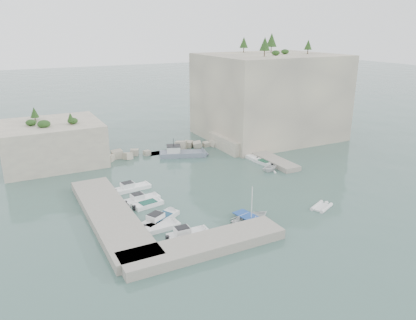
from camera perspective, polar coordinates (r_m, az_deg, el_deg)
name	(u,v)px	position (r m, az deg, el deg)	size (l,w,h in m)	color
ground	(227,192)	(57.75, 2.75, -4.49)	(400.00, 400.00, 0.00)	#3F5E56
cliff_east	(269,96)	(86.23, 8.51, 8.87)	(26.00, 22.00, 17.00)	beige
cliff_terrace	(239,141)	(78.27, 4.42, 2.61)	(8.00, 10.00, 2.50)	beige
outcrop_west	(52,143)	(73.74, -21.08, 2.24)	(16.00, 14.00, 7.00)	beige
quay_west	(110,216)	(50.94, -13.61, -7.60)	(5.00, 24.00, 1.10)	#9E9689
quay_south	(204,245)	(43.36, -0.51, -11.89)	(18.00, 4.00, 1.10)	#9E9689
ledge_east	(265,157)	(72.42, 8.06, 0.47)	(3.00, 16.00, 0.80)	#9E9689
breakwater	(164,149)	(75.88, -6.24, 1.62)	(28.00, 3.00, 1.40)	beige
motorboat_a	(133,190)	(59.37, -10.52, -4.14)	(5.60, 1.67, 1.40)	white
motorboat_b	(143,201)	(55.34, -9.19, -5.77)	(5.11, 1.67, 1.40)	white
motorboat_c	(148,206)	(53.85, -8.41, -6.44)	(4.28, 1.56, 0.70)	white
motorboat_d	(160,221)	(49.81, -6.72, -8.50)	(5.93, 1.76, 1.40)	silver
motorboat_e	(161,229)	(48.01, -6.66, -9.58)	(4.71, 1.93, 0.70)	silver
motorboat_f	(188,236)	(46.19, -2.80, -10.67)	(5.23, 1.56, 1.40)	silver
rowboat	(251,221)	(49.60, 6.09, -8.60)	(3.84, 5.37, 1.11)	white
inflatable_dinghy	(321,208)	(54.74, 15.67, -6.53)	(3.46, 1.68, 0.44)	silver
tender_east_a	(270,171)	(66.43, 8.65, -1.58)	(2.70, 3.12, 1.65)	white
tender_east_b	(264,164)	(69.74, 7.87, -0.57)	(4.14, 1.41, 0.70)	silver
tender_east_c	(249,157)	(73.06, 5.80, 0.40)	(5.34, 1.73, 0.70)	white
tender_east_d	(242,154)	(74.59, 4.84, 0.80)	(1.82, 4.83, 1.86)	silver
work_boat	(183,156)	(73.40, -3.55, 0.54)	(9.10, 2.69, 2.20)	slate
rowboat_mast	(252,201)	(48.46, 6.20, -5.80)	(0.10, 0.10, 4.20)	white
vegetation	(245,50)	(83.48, 5.25, 15.20)	(53.48, 13.88, 13.40)	#1E4219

